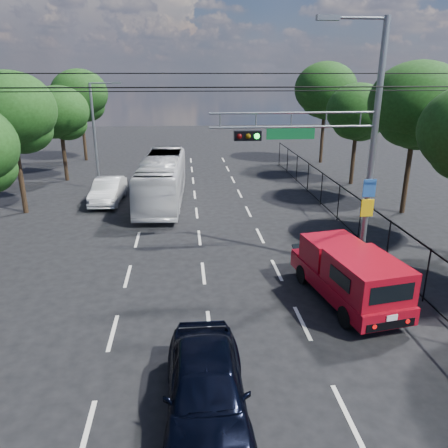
{
  "coord_description": "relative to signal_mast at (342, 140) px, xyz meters",
  "views": [
    {
      "loc": [
        -0.64,
        -7.94,
        7.62
      ],
      "look_at": [
        0.64,
        5.88,
        2.8
      ],
      "focal_mm": 35.0,
      "sensor_mm": 36.0,
      "label": 1
    }
  ],
  "objects": [
    {
      "name": "ground",
      "position": [
        -5.28,
        -7.99,
        -5.24
      ],
      "size": [
        120.0,
        120.0,
        0.0
      ],
      "primitive_type": "plane",
      "color": "black",
      "rests_on": "ground"
    },
    {
      "name": "lane_markings",
      "position": [
        -5.28,
        6.01,
        -5.24
      ],
      "size": [
        6.12,
        38.0,
        0.01
      ],
      "color": "beige",
      "rests_on": "ground"
    },
    {
      "name": "signal_mast",
      "position": [
        0.0,
        0.0,
        0.0
      ],
      "size": [
        6.43,
        0.39,
        9.5
      ],
      "color": "slate",
      "rests_on": "ground"
    },
    {
      "name": "streetlight_left",
      "position": [
        -11.62,
        14.01,
        -1.3
      ],
      "size": [
        2.09,
        0.22,
        7.08
      ],
      "color": "slate",
      "rests_on": "ground"
    },
    {
      "name": "utility_wires",
      "position": [
        -5.28,
        0.84,
        1.99
      ],
      "size": [
        22.0,
        5.04,
        0.74
      ],
      "color": "black",
      "rests_on": "ground"
    },
    {
      "name": "fence_right",
      "position": [
        2.32,
        4.18,
        -4.21
      ],
      "size": [
        0.06,
        34.03,
        2.0
      ],
      "color": "black",
      "rests_on": "ground"
    },
    {
      "name": "tree_right_c",
      "position": [
        6.53,
        7.03,
        0.49
      ],
      "size": [
        5.1,
        5.1,
        8.29
      ],
      "color": "black",
      "rests_on": "ground"
    },
    {
      "name": "tree_right_d",
      "position": [
        6.13,
        14.03,
        -0.39
      ],
      "size": [
        4.32,
        4.32,
        7.02
      ],
      "color": "black",
      "rests_on": "ground"
    },
    {
      "name": "tree_right_e",
      "position": [
        6.33,
        22.03,
        0.69
      ],
      "size": [
        5.28,
        5.28,
        8.58
      ],
      "color": "black",
      "rests_on": "ground"
    },
    {
      "name": "tree_left_c",
      "position": [
        -15.07,
        9.03,
        0.15
      ],
      "size": [
        4.8,
        4.8,
        7.8
      ],
      "color": "black",
      "rests_on": "ground"
    },
    {
      "name": "tree_left_d",
      "position": [
        -14.67,
        17.03,
        -0.52
      ],
      "size": [
        4.2,
        4.2,
        6.83
      ],
      "color": "black",
      "rests_on": "ground"
    },
    {
      "name": "tree_left_e",
      "position": [
        -14.87,
        25.03,
        0.29
      ],
      "size": [
        4.92,
        4.92,
        7.99
      ],
      "color": "black",
      "rests_on": "ground"
    },
    {
      "name": "red_pickup",
      "position": [
        -0.37,
        -2.72,
        -4.17
      ],
      "size": [
        2.82,
        5.62,
        2.0
      ],
      "color": "black",
      "rests_on": "ground"
    },
    {
      "name": "navy_hatchback",
      "position": [
        -5.58,
        -7.74,
        -4.44
      ],
      "size": [
        1.93,
        4.74,
        1.61
      ],
      "primitive_type": "imported",
      "rotation": [
        0.0,
        0.0,
        -0.01
      ],
      "color": "black",
      "rests_on": "ground"
    },
    {
      "name": "white_bus",
      "position": [
        -7.28,
        10.61,
        -3.83
      ],
      "size": [
        2.89,
        10.28,
        2.83
      ],
      "primitive_type": "imported",
      "rotation": [
        0.0,
        0.0,
        -0.05
      ],
      "color": "silver",
      "rests_on": "ground"
    },
    {
      "name": "white_van",
      "position": [
        -10.64,
        10.72,
        -4.5
      ],
      "size": [
        1.81,
        4.6,
        1.49
      ],
      "primitive_type": "imported",
      "rotation": [
        0.0,
        0.0,
        -0.05
      ],
      "color": "silver",
      "rests_on": "ground"
    }
  ]
}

